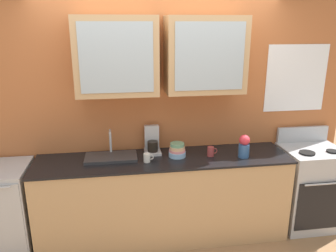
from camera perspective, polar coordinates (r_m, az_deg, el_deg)
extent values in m
plane|color=#936B47|center=(3.88, -0.68, -18.23)|extent=(10.00, 10.00, 0.00)
cube|color=#B76638|center=(3.64, -1.53, 2.17)|extent=(4.24, 0.10, 2.61)
cube|color=tan|center=(3.27, -8.84, 11.75)|extent=(0.79, 0.36, 0.75)
cube|color=#9EADB7|center=(3.09, -8.83, 11.45)|extent=(0.67, 0.01, 0.63)
cube|color=tan|center=(3.39, 6.37, 12.01)|extent=(0.79, 0.36, 0.75)
cube|color=#9EADB7|center=(3.21, 7.21, 11.71)|extent=(0.67, 0.01, 0.63)
cube|color=white|center=(4.00, 21.13, 7.64)|extent=(0.71, 0.01, 0.74)
cube|color=tan|center=(3.64, -0.71, -12.43)|extent=(2.60, 0.59, 0.90)
cube|color=black|center=(3.43, -0.73, -5.71)|extent=(2.63, 0.61, 0.02)
cube|color=#ADAFB5|center=(4.17, 23.03, -9.63)|extent=(0.65, 0.56, 0.92)
cube|color=black|center=(4.00, 25.05, -12.32)|extent=(0.60, 0.01, 0.55)
cylinder|color=#ADAFB5|center=(3.85, 25.80, -8.90)|extent=(0.52, 0.02, 0.02)
cube|color=#ADAFB5|center=(4.18, 22.07, -1.31)|extent=(0.62, 0.04, 0.18)
cylinder|color=black|center=(3.84, 22.77, -4.26)|extent=(0.16, 0.16, 0.02)
cylinder|color=black|center=(3.99, 26.37, -3.91)|extent=(0.12, 0.12, 0.02)
cube|color=#2D2D30|center=(3.46, -9.75, -5.29)|extent=(0.53, 0.29, 0.03)
cylinder|color=#ADAFB5|center=(3.52, -9.84, -2.54)|extent=(0.02, 0.02, 0.24)
cylinder|color=#ADAFB5|center=(3.43, -9.96, -0.95)|extent=(0.02, 0.12, 0.02)
cylinder|color=#8CB7E0|center=(3.47, 1.58, -4.81)|extent=(0.18, 0.18, 0.05)
cylinder|color=#D87F84|center=(3.45, 1.59, -4.31)|extent=(0.17, 0.17, 0.04)
cylinder|color=#E0AD7F|center=(3.44, 1.59, -3.81)|extent=(0.16, 0.16, 0.04)
cylinder|color=#669972|center=(3.43, 1.60, -3.29)|extent=(0.15, 0.15, 0.04)
cylinder|color=#33598C|center=(3.52, 12.87, -4.12)|extent=(0.11, 0.11, 0.14)
sphere|color=#D8333F|center=(3.49, 13.00, -2.35)|extent=(0.11, 0.11, 0.11)
cylinder|color=silver|center=(3.33, -3.65, -5.45)|extent=(0.07, 0.07, 0.09)
torus|color=silver|center=(3.33, -2.95, -5.35)|extent=(0.06, 0.01, 0.06)
cylinder|color=#993838|center=(3.49, 7.32, -4.37)|extent=(0.07, 0.07, 0.10)
torus|color=#993838|center=(3.50, 7.98, -4.25)|extent=(0.06, 0.01, 0.06)
cube|color=#ADAFB5|center=(3.80, -26.52, -12.84)|extent=(0.58, 0.56, 0.92)
cube|color=#B7B7BC|center=(3.56, -2.66, -4.44)|extent=(0.17, 0.20, 0.03)
cylinder|color=black|center=(3.51, -2.64, -3.50)|extent=(0.11, 0.11, 0.11)
cube|color=#B7B7BC|center=(3.57, -2.81, -1.87)|extent=(0.15, 0.06, 0.26)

